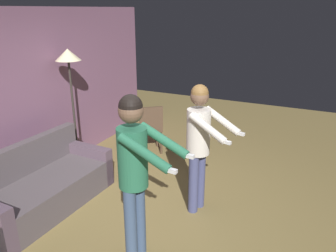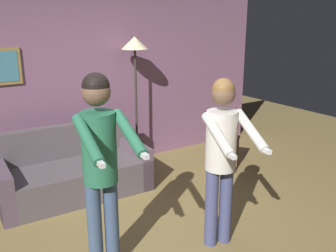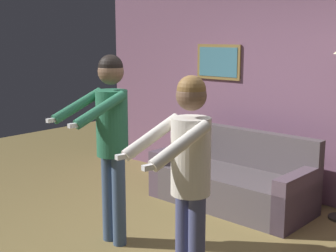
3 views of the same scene
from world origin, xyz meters
The scene contains 7 objects.
ground_plane centered at (0.00, 0.00, 0.00)m, with size 12.00×12.00×0.00m, color olive.
back_wall_assembly centered at (-0.01, 2.29, 1.30)m, with size 6.40×0.09×2.60m.
couch centered at (-0.48, 1.57, 0.28)m, with size 1.93×0.91×0.87m.
torchiere_lamp centered at (0.70, 1.97, 1.72)m, with size 0.40×0.40×1.99m.
person_standing_left centered at (-0.78, -0.09, 1.13)m, with size 0.47×0.75×1.83m.
person_standing_right centered at (0.36, -0.35, 1.04)m, with size 0.53×0.72×1.72m.
dining_chair_distant centered at (1.70, 1.09, 0.53)m, with size 0.59×0.59×0.93m.
Camera 1 is at (-3.25, -1.65, 2.57)m, focal length 35.00 mm.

